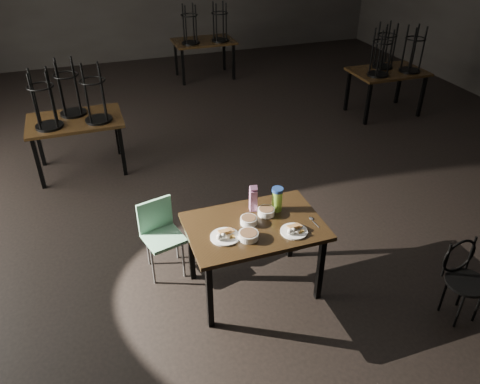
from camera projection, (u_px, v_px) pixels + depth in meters
name	position (u px, v px, depth m)	size (l,w,h in m)	color
main_table	(255.00, 232.00, 4.16)	(1.20, 0.80, 0.75)	black
plate_left	(225.00, 236.00, 3.95)	(0.25, 0.25, 0.08)	white
plate_right	(294.00, 230.00, 4.02)	(0.24, 0.24, 0.08)	white
bowl_near	(249.00, 220.00, 4.12)	(0.15, 0.15, 0.06)	white
bowl_far	(266.00, 211.00, 4.24)	(0.15, 0.15, 0.06)	white
bowl_big	(248.00, 235.00, 3.94)	(0.17, 0.17, 0.06)	white
juice_carton	(253.00, 199.00, 4.25)	(0.07, 0.07, 0.26)	#8D1970
water_bottle	(277.00, 199.00, 4.25)	(0.12, 0.12, 0.23)	#96D93F
spoon	(312.00, 219.00, 4.18)	(0.04, 0.17, 0.01)	silver
bentwood_chair	(463.00, 274.00, 4.03)	(0.36, 0.36, 0.75)	black
school_chair	(160.00, 231.00, 4.53)	(0.43, 0.43, 0.76)	#75B690
bg_table_left	(74.00, 118.00, 6.02)	(1.20, 0.80, 1.48)	black
bg_table_right	(389.00, 69.00, 7.68)	(1.20, 0.80, 1.48)	black
bg_table_far	(204.00, 41.00, 9.26)	(1.20, 0.80, 1.48)	black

